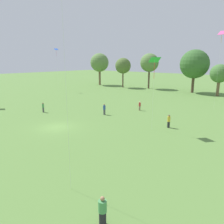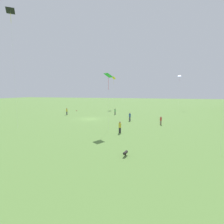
{
  "view_description": "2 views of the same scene",
  "coord_description": "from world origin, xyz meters",
  "views": [
    {
      "loc": [
        22.94,
        -15.73,
        8.43
      ],
      "look_at": [
        4.38,
        5.83,
        1.64
      ],
      "focal_mm": 35.0,
      "sensor_mm": 36.0,
      "label": 1
    },
    {
      "loc": [
        35.38,
        14.75,
        6.04
      ],
      "look_at": [
        -1.08,
        4.76,
        1.58
      ],
      "focal_mm": 28.0,
      "sensor_mm": 36.0,
      "label": 2
    }
  ],
  "objects": [
    {
      "name": "person_3",
      "position": [
        2.71,
        15.04,
        0.8
      ],
      "size": [
        0.43,
        0.43,
        1.58
      ],
      "rotation": [
        0.0,
        0.0,
        5.03
      ],
      "color": "#847056",
      "rests_on": "ground_plane"
    },
    {
      "name": "ground_plane",
      "position": [
        0.0,
        0.0,
        0.0
      ],
      "size": [
        240.0,
        240.0,
        0.0
      ],
      "primitive_type": "plane",
      "color": "#5B843D"
    },
    {
      "name": "tree_2",
      "position": [
        -11.84,
        41.69,
        7.63
      ],
      "size": [
        5.43,
        5.43,
        10.39
      ],
      "color": "brown",
      "rests_on": "ground_plane"
    },
    {
      "name": "tree_4",
      "position": [
        8.24,
        40.11,
        5.29
      ],
      "size": [
        4.33,
        4.33,
        7.53
      ],
      "color": "brown",
      "rests_on": "ground_plane"
    },
    {
      "name": "tree_1",
      "position": [
        -19.43,
        38.72,
        6.68
      ],
      "size": [
        4.82,
        4.82,
        9.12
      ],
      "color": "brown",
      "rests_on": "ground_plane"
    },
    {
      "name": "kite_0",
      "position": [
        -28.61,
        20.92,
        10.86
      ],
      "size": [
        1.14,
        1.19,
        11.5
      ],
      "rotation": [
        0.0,
        0.0,
        0.49
      ],
      "color": "blue",
      "rests_on": "ground_plane"
    },
    {
      "name": "tree_0",
      "position": [
        -29.93,
        39.17,
        7.55
      ],
      "size": [
        6.2,
        6.2,
        10.71
      ],
      "color": "brown",
      "rests_on": "ground_plane"
    },
    {
      "name": "person_2",
      "position": [
        10.98,
        9.25,
        0.85
      ],
      "size": [
        0.45,
        0.45,
        1.71
      ],
      "rotation": [
        0.0,
        0.0,
        4.51
      ],
      "color": "#232328",
      "rests_on": "ground_plane"
    },
    {
      "name": "person_5",
      "position": [
        -8.64,
        3.51,
        0.81
      ],
      "size": [
        0.47,
        0.47,
        1.6
      ],
      "rotation": [
        0.0,
        0.0,
        2.42
      ],
      "color": "#4C4C51",
      "rests_on": "ground_plane"
    },
    {
      "name": "kite_3",
      "position": [
        12.12,
        24.17,
        12.33
      ],
      "size": [
        1.29,
        1.14,
        13.09
      ],
      "rotation": [
        0.0,
        0.0,
        5.24
      ],
      "color": "#E54C99",
      "rests_on": "ground_plane"
    },
    {
      "name": "person_0",
      "position": [
        0.15,
        8.89,
        0.86
      ],
      "size": [
        0.49,
        0.49,
        1.74
      ],
      "rotation": [
        0.0,
        0.0,
        4.39
      ],
      "color": "#4C4C51",
      "rests_on": "ground_plane"
    },
    {
      "name": "person_1",
      "position": [
        16.19,
        -8.63,
        0.82
      ],
      "size": [
        0.61,
        0.61,
        1.67
      ],
      "rotation": [
        0.0,
        0.0,
        5.81
      ],
      "color": "#232328",
      "rests_on": "ground_plane"
    },
    {
      "name": "tree_3",
      "position": [
        1.48,
        41.9,
        7.39
      ],
      "size": [
        7.39,
        7.39,
        11.11
      ],
      "color": "brown",
      "rests_on": "ground_plane"
    },
    {
      "name": "kite_1",
      "position": [
        9.77,
        7.15,
        8.23
      ],
      "size": [
        1.54,
        1.56,
        8.75
      ],
      "rotation": [
        0.0,
        0.0,
        3.22
      ],
      "color": "green",
      "rests_on": "ground_plane"
    }
  ]
}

